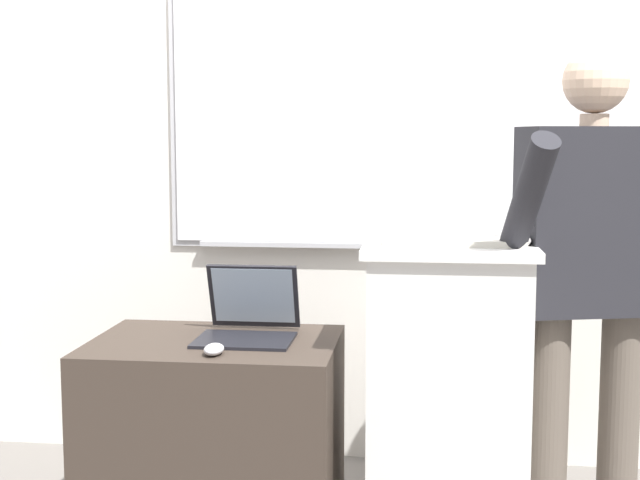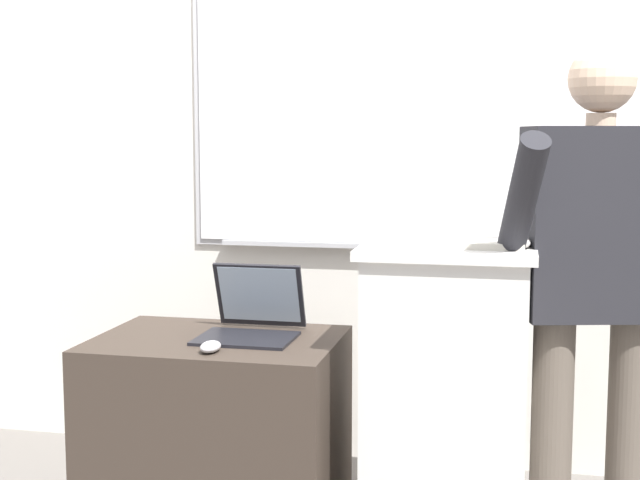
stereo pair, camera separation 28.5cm
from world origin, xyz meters
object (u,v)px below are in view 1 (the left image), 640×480
(side_desk, at_px, (215,441))
(laptop, at_px, (250,315))
(lectern_podium, at_px, (446,398))
(computer_mouse_by_keyboard, at_px, (521,240))
(computer_mouse_by_laptop, at_px, (214,349))
(wireless_keyboard, at_px, (454,242))
(person_presenter, at_px, (590,265))

(side_desk, distance_m, laptop, 0.44)
(lectern_podium, bearing_deg, computer_mouse_by_keyboard, -14.12)
(computer_mouse_by_laptop, relative_size, computer_mouse_by_keyboard, 1.00)
(side_desk, height_order, wireless_keyboard, wireless_keyboard)
(side_desk, height_order, computer_mouse_by_laptop, computer_mouse_by_laptop)
(side_desk, xyz_separation_m, wireless_keyboard, (0.77, -0.04, 0.69))
(lectern_podium, xyz_separation_m, computer_mouse_by_keyboard, (0.22, -0.05, 0.52))
(computer_mouse_by_keyboard, bearing_deg, wireless_keyboard, -178.32)
(wireless_keyboard, relative_size, computer_mouse_by_laptop, 4.36)
(person_presenter, relative_size, laptop, 4.85)
(lectern_podium, relative_size, laptop, 3.03)
(laptop, bearing_deg, person_presenter, 0.17)
(laptop, relative_size, computer_mouse_by_keyboard, 3.36)
(person_presenter, xyz_separation_m, laptop, (-1.10, -0.00, -0.19))
(side_desk, xyz_separation_m, laptop, (0.10, 0.09, 0.41))
(person_presenter, bearing_deg, computer_mouse_by_laptop, 179.39)
(computer_mouse_by_laptop, bearing_deg, wireless_keyboard, 11.44)
(laptop, bearing_deg, lectern_podium, -5.78)
(lectern_podium, relative_size, computer_mouse_by_laptop, 10.19)
(person_presenter, relative_size, wireless_keyboard, 3.74)
(lectern_podium, bearing_deg, person_presenter, 8.88)
(side_desk, relative_size, computer_mouse_by_laptop, 8.09)
(computer_mouse_by_laptop, bearing_deg, laptop, 78.19)
(lectern_podium, xyz_separation_m, laptop, (-0.66, 0.07, 0.25))
(laptop, height_order, computer_mouse_by_laptop, laptop)
(computer_mouse_by_laptop, bearing_deg, lectern_podium, 16.23)
(side_desk, xyz_separation_m, computer_mouse_by_laptop, (0.05, -0.19, 0.36))
(lectern_podium, xyz_separation_m, computer_mouse_by_laptop, (-0.72, -0.21, 0.19))
(lectern_podium, xyz_separation_m, side_desk, (-0.76, -0.02, -0.17))
(lectern_podium, height_order, computer_mouse_by_keyboard, computer_mouse_by_keyboard)
(lectern_podium, xyz_separation_m, person_presenter, (0.45, 0.07, 0.43))
(lectern_podium, height_order, side_desk, lectern_podium)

